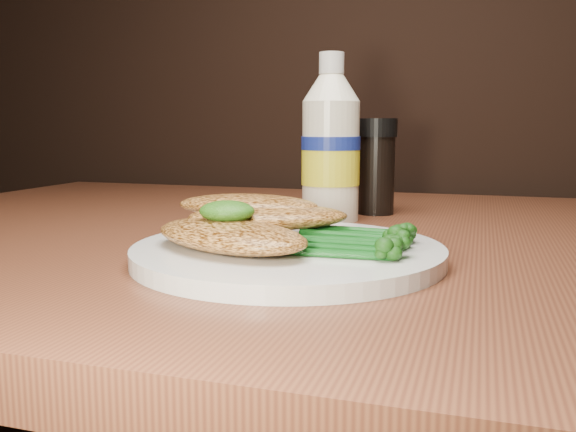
% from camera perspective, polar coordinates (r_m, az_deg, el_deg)
% --- Properties ---
extents(plate, '(0.26, 0.26, 0.01)m').
position_cam_1_polar(plate, '(0.52, 0.01, -3.45)').
color(plate, white).
rests_on(plate, dining_table).
extents(chicken_front, '(0.17, 0.14, 0.02)m').
position_cam_1_polar(chicken_front, '(0.50, -5.42, -1.81)').
color(chicken_front, '#CC8841').
rests_on(chicken_front, plate).
extents(chicken_mid, '(0.16, 0.12, 0.02)m').
position_cam_1_polar(chicken_mid, '(0.54, -1.84, -0.07)').
color(chicken_mid, '#CC8841').
rests_on(chicken_mid, plate).
extents(chicken_back, '(0.14, 0.08, 0.02)m').
position_cam_1_polar(chicken_back, '(0.57, -3.76, 0.99)').
color(chicken_back, '#CC8841').
rests_on(chicken_back, plate).
extents(pesto_front, '(0.05, 0.05, 0.02)m').
position_cam_1_polar(pesto_front, '(0.51, -5.70, 0.45)').
color(pesto_front, '#113407').
rests_on(pesto_front, chicken_front).
extents(broccolini_bundle, '(0.15, 0.13, 0.02)m').
position_cam_1_polar(broccolini_bundle, '(0.51, 5.83, -1.79)').
color(broccolini_bundle, '#125318').
rests_on(broccolini_bundle, plate).
extents(mayo_bottle, '(0.09, 0.09, 0.20)m').
position_cam_1_polar(mayo_bottle, '(0.73, 4.01, 7.28)').
color(mayo_bottle, white).
rests_on(mayo_bottle, dining_table).
extents(pepper_grinder, '(0.06, 0.06, 0.12)m').
position_cam_1_polar(pepper_grinder, '(0.79, 8.24, 4.57)').
color(pepper_grinder, black).
rests_on(pepper_grinder, dining_table).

